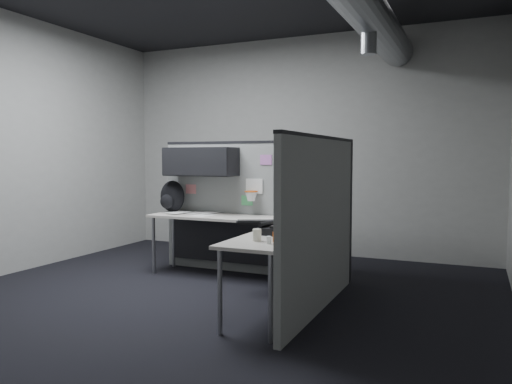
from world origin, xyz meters
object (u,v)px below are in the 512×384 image
at_px(phone, 272,230).
at_px(monitor, 307,201).
at_px(backpack, 172,197).
at_px(keyboard, 258,222).
at_px(desk, 250,231).

bearing_deg(phone, monitor, 109.62).
xyz_separation_m(phone, backpack, (-1.85, 1.17, 0.15)).
distance_m(monitor, backpack, 1.87).
height_order(monitor, keyboard, monitor).
distance_m(phone, backpack, 2.20).
bearing_deg(desk, backpack, 163.12).
relative_size(phone, backpack, 0.67).
xyz_separation_m(monitor, backpack, (-1.86, 0.18, -0.02)).
xyz_separation_m(keyboard, phone, (0.39, -0.58, 0.02)).
bearing_deg(phone, desk, 146.60).
relative_size(monitor, phone, 1.94).
relative_size(desk, backpack, 5.74).
bearing_deg(desk, keyboard, -46.68).
distance_m(monitor, phone, 1.01).
height_order(phone, backpack, backpack).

